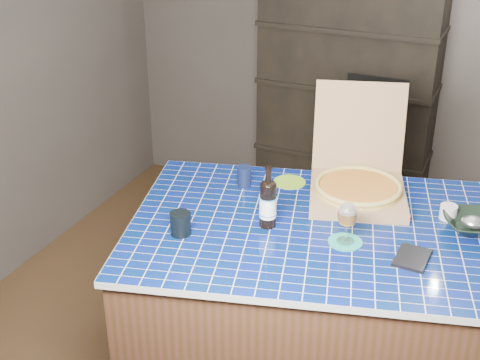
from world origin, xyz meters
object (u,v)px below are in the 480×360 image
at_px(wine_glass, 347,216).
at_px(bowl, 473,224).
at_px(mead_bottle, 268,203).
at_px(kitchen_island, 326,316).
at_px(dvd_case, 412,258).
at_px(pizza_box, 358,184).

xyz_separation_m(wine_glass, bowl, (0.49, 0.33, -0.10)).
height_order(mead_bottle, bowl, mead_bottle).
bearing_deg(mead_bottle, wine_glass, -0.11).
relative_size(wine_glass, bowl, 0.73).
height_order(kitchen_island, mead_bottle, mead_bottle).
distance_m(dvd_case, bowl, 0.40).
height_order(pizza_box, mead_bottle, pizza_box).
xyz_separation_m(wine_glass, dvd_case, (0.29, -0.01, -0.13)).
xyz_separation_m(dvd_case, bowl, (0.20, 0.34, 0.02)).
distance_m(wine_glass, dvd_case, 0.31).
bearing_deg(kitchen_island, pizza_box, 70.99).
height_order(kitchen_island, wine_glass, wine_glass).
bearing_deg(mead_bottle, pizza_box, 55.78).
xyz_separation_m(mead_bottle, bowl, (0.85, 0.33, -0.08)).
height_order(pizza_box, bowl, pizza_box).
bearing_deg(mead_bottle, kitchen_island, 21.16).
bearing_deg(pizza_box, kitchen_island, -111.17).
distance_m(kitchen_island, pizza_box, 0.65).
bearing_deg(wine_glass, bowl, 34.18).
relative_size(dvd_case, bowl, 0.70).
xyz_separation_m(mead_bottle, wine_glass, (0.36, -0.00, 0.02)).
distance_m(mead_bottle, wine_glass, 0.36).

